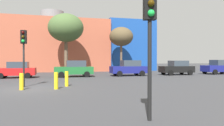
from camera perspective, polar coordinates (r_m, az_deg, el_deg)
The scene contains 14 objects.
ground_plane at distance 13.97m, azimuth -22.80°, elevation -6.63°, with size 200.00×200.00×0.00m, color #38383A.
building_backdrop at distance 38.05m, azimuth -16.27°, elevation 4.60°, with size 35.56×11.52×10.52m.
parked_car_1 at distance 22.97m, azimuth -25.07°, elevation -1.75°, with size 3.80×1.87×1.65m.
parked_car_2 at distance 22.62m, azimuth -10.46°, elevation -1.57°, with size 4.11×2.02×1.78m.
parked_car_3 at distance 23.89m, azimuth 4.75°, elevation -1.42°, with size 4.16×2.04×1.80m.
parked_car_4 at distance 26.62m, azimuth 17.65°, elevation -1.27°, with size 4.07×2.00×1.77m.
parked_car_5 at distance 30.40m, azimuth 27.69°, elevation -0.99°, with size 4.30×2.11×1.86m.
traffic_light_near_right at distance 6.17m, azimuth 10.53°, elevation 10.69°, with size 0.39×0.38×3.86m.
traffic_light_island at distance 14.85m, azimuth -23.43°, elevation 4.57°, with size 0.39×0.38×3.79m.
bare_tree_1 at distance 31.09m, azimuth 2.59°, elevation 7.28°, with size 3.58×3.58×6.82m.
bare_tree_2 at distance 28.84m, azimuth -12.72°, elevation 9.46°, with size 4.77×4.77×8.14m.
bollard_yellow_0 at distance 14.39m, azimuth -12.53°, elevation -4.32°, with size 0.24×0.24×1.03m, color yellow.
bollard_yellow_1 at distance 13.48m, azimuth -23.91°, elevation -4.76°, with size 0.24×0.24×1.00m, color yellow.
bollard_yellow_2 at distance 13.10m, azimuth -15.31°, elevation -4.78°, with size 0.24×0.24×1.05m, color yellow.
Camera 1 is at (2.03, -13.71, 1.76)m, focal length 32.80 mm.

